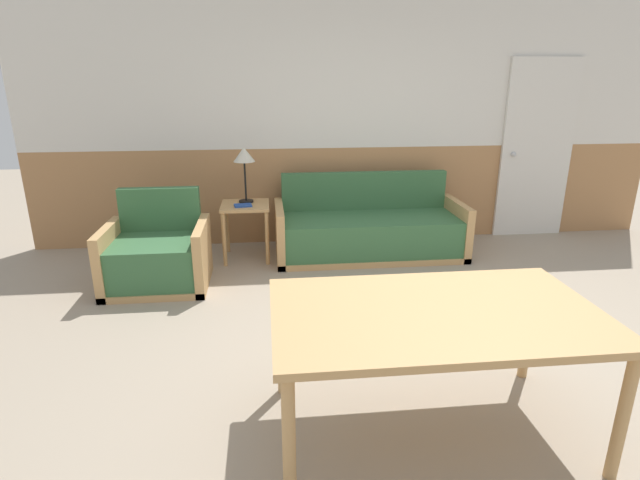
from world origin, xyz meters
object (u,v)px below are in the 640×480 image
object	(u,v)px
dining_table	(435,322)
armchair	(158,258)
couch	(369,231)
side_table	(246,215)
table_lamp	(244,158)

from	to	relation	value
dining_table	armchair	bearing A→B (deg)	129.74
dining_table	couch	bearing A→B (deg)	84.98
side_table	dining_table	distance (m)	3.07
couch	side_table	bearing A→B (deg)	178.42
couch	dining_table	size ratio (longest dim) A/B	1.19
armchair	dining_table	distance (m)	2.93
couch	table_lamp	xyz separation A→B (m)	(-1.30, 0.12, 0.80)
table_lamp	dining_table	xyz separation A→B (m)	(1.05, -2.96, -0.40)
side_table	table_lamp	size ratio (longest dim) A/B	1.03
side_table	dining_table	size ratio (longest dim) A/B	0.35
side_table	table_lamp	world-z (taller)	table_lamp
armchair	couch	bearing A→B (deg)	4.99
armchair	side_table	xyz separation A→B (m)	(0.79, 0.64, 0.21)
table_lamp	side_table	bearing A→B (deg)	-96.78
couch	table_lamp	bearing A→B (deg)	174.62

